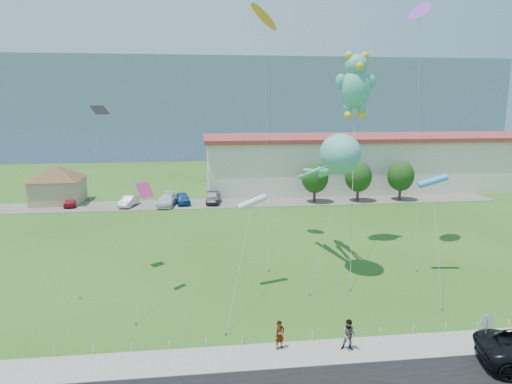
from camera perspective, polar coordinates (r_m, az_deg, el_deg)
The scene contains 26 objects.
ground at distance 28.26m, azimuth 4.35°, elevation -16.80°, with size 160.00×160.00×0.00m, color #2E5217.
sidewalk at distance 25.89m, azimuth 5.62°, elevation -19.51°, with size 80.00×2.50×0.10m, color gray.
parking_strip at distance 61.11m, azimuth -2.08°, elevation -1.35°, with size 70.00×6.00×0.06m, color #59544C.
hill_ridge at distance 144.54m, azimuth -5.08°, elevation 10.80°, with size 160.00×50.00×25.00m, color slate.
pavilion at distance 66.05m, azimuth -23.57°, elevation 1.31°, with size 9.20×9.20×5.00m.
warehouse at distance 75.72m, azimuth 17.32°, elevation 3.72°, with size 61.00×15.00×8.20m.
stop_sign at distance 27.41m, azimuth 26.89°, elevation -14.62°, with size 0.80×0.07×2.50m.
rope_fence at distance 27.02m, azimuth 4.93°, elevation -17.61°, with size 26.05×0.05×0.50m.
tree_near at distance 61.16m, azimuth 7.36°, elevation 1.78°, with size 3.60×3.60×5.47m.
tree_mid at distance 62.91m, azimuth 12.67°, elevation 1.86°, with size 3.60×3.60×5.47m.
tree_far at distance 65.16m, azimuth 17.65°, elevation 1.92°, with size 3.60×3.60×5.47m.
pedestrian_left at distance 25.81m, azimuth 2.99°, elevation -17.40°, with size 0.58×0.38×1.60m, color gray.
pedestrian_right at distance 26.12m, azimuth 11.58°, elevation -17.11°, with size 0.84×0.65×1.73m, color gray.
parked_car_red at distance 63.46m, azimuth -22.04°, elevation -1.09°, with size 1.48×3.68×1.25m, color #A61427.
parked_car_silver at distance 61.02m, azimuth -15.63°, elevation -1.10°, with size 1.42×4.07×1.34m, color #B7B9BF.
parked_car_white at distance 60.28m, azimuth -11.07°, elevation -0.97°, with size 2.09×5.14×1.49m, color silver.
parked_car_blue at distance 61.00m, azimuth -9.14°, elevation -0.77°, with size 1.72×4.28×1.46m, color navy.
parked_car_black at distance 60.87m, azimuth -5.41°, elevation -0.69°, with size 1.57×4.50×1.48m, color black.
octopus_kite at distance 35.84m, azimuth 9.93°, elevation 3.88°, with size 4.58×10.30×10.97m.
teddy_bear_kite at distance 42.63m, azimuth 12.35°, elevation 13.09°, with size 5.39×11.98×17.63m.
small_kite_pink at distance 31.41m, azimuth -13.83°, elevation -1.17°, with size 1.29×5.46×7.84m.
small_kite_cyan at distance 37.13m, azimuth 21.25°, elevation 1.17°, with size 2.51×7.65×7.78m.
small_kite_orange at distance 43.16m, azimuth 1.03°, elevation 20.38°, with size 1.80×9.18×21.43m.
small_kite_black at distance 35.60m, azimuth -19.20°, elevation 7.22°, with size 1.83×5.55×13.11m.
small_kite_purple at distance 43.34m, azimuth 19.76°, elevation 19.88°, with size 2.75×6.82×21.54m.
small_kite_white at distance 32.15m, azimuth -0.58°, elevation -1.43°, with size 2.61×8.14×6.72m.
Camera 1 is at (-5.07, -24.45, 13.22)m, focal length 32.00 mm.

